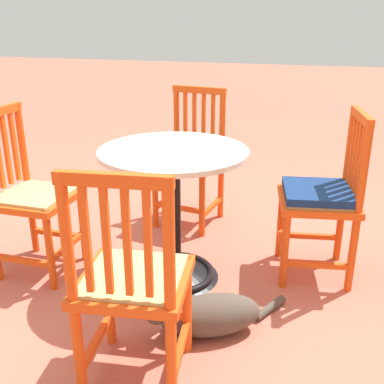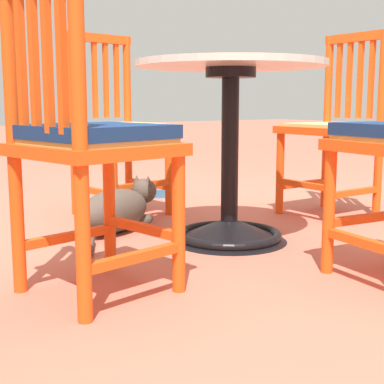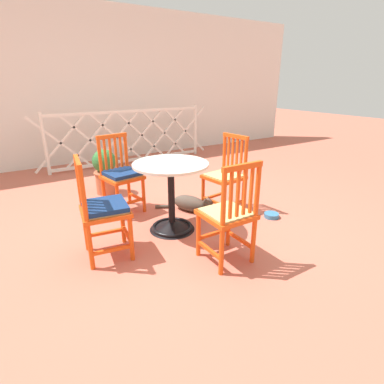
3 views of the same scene
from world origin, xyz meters
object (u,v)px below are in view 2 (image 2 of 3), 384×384
(orange_chair_by_planter, at_px, (117,129))
(tabby_cat, at_px, (119,210))
(orange_chair_facing_out, at_px, (90,145))
(pet_water_bowl, at_px, (158,192))
(orange_chair_at_corner, at_px, (334,129))
(cafe_table, at_px, (230,173))

(orange_chair_by_planter, relative_size, tabby_cat, 1.55)
(orange_chair_facing_out, bearing_deg, pet_water_bowl, -38.34)
(orange_chair_facing_out, height_order, orange_chair_at_corner, same)
(orange_chair_facing_out, xyz_separation_m, orange_chair_at_corner, (0.39, -1.51, -0.01))
(orange_chair_facing_out, bearing_deg, cafe_table, -70.20)
(cafe_table, bearing_deg, orange_chair_by_planter, 7.18)
(orange_chair_at_corner, bearing_deg, orange_chair_by_planter, 53.32)
(orange_chair_by_planter, relative_size, orange_chair_at_corner, 1.00)
(cafe_table, height_order, orange_chair_facing_out, orange_chair_facing_out)
(orange_chair_by_planter, distance_m, orange_chair_at_corner, 1.09)
(pet_water_bowl, bearing_deg, cafe_table, 162.38)
(orange_chair_by_planter, bearing_deg, orange_chair_facing_out, 148.40)
(cafe_table, xyz_separation_m, orange_chair_facing_out, (-0.27, 0.74, 0.16))
(cafe_table, height_order, tabby_cat, cafe_table)
(tabby_cat, bearing_deg, cafe_table, -146.70)
(orange_chair_by_planter, height_order, orange_chair_at_corner, same)
(pet_water_bowl, bearing_deg, orange_chair_by_planter, 126.96)
(orange_chair_by_planter, distance_m, orange_chair_facing_out, 1.22)
(tabby_cat, xyz_separation_m, pet_water_bowl, (0.69, -0.64, -0.07))
(orange_chair_facing_out, relative_size, pet_water_bowl, 5.36)
(orange_chair_by_planter, xyz_separation_m, orange_chair_facing_out, (-1.04, 0.64, 0.01))
(tabby_cat, relative_size, pet_water_bowl, 3.47)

